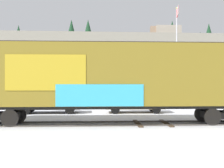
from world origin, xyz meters
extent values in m
plane|color=silver|center=(0.00, 0.00, 0.00)|extent=(260.00, 260.00, 0.00)
cube|color=#4C4742|center=(-1.20, -0.72, 0.04)|extent=(59.99, 1.17, 0.08)
cube|color=#4C4742|center=(-1.18, 0.72, 0.04)|extent=(59.99, 1.17, 0.08)
cube|color=#423323|center=(1.83, -0.05, 0.04)|extent=(0.28, 2.50, 0.07)
cube|color=#423323|center=(0.23, -0.03, 0.04)|extent=(0.28, 2.50, 0.07)
cube|color=olive|center=(-1.19, 0.00, 2.71)|extent=(17.95, 3.21, 3.23)
cube|color=#2D2823|center=(-1.19, 0.00, 4.44)|extent=(17.01, 0.70, 0.24)
cube|color=#B2931E|center=(-4.56, -1.40, 2.79)|extent=(3.94, 0.10, 1.77)
cube|color=#33A5CC|center=(-1.90, -1.45, 1.66)|extent=(4.37, 0.11, 1.10)
cube|color=black|center=(-1.19, 0.00, 0.99)|extent=(17.57, 1.90, 0.20)
cylinder|color=black|center=(-6.54, -0.62, 0.46)|extent=(0.92, 0.14, 0.92)
cylinder|color=black|center=(-6.51, 0.82, 0.46)|extent=(0.92, 0.14, 0.92)
cube|color=black|center=(5.00, -0.11, 0.51)|extent=(2.12, 1.34, 0.36)
cylinder|color=black|center=(4.13, -0.82, 0.46)|extent=(0.92, 0.14, 0.92)
cylinder|color=black|center=(4.16, 0.62, 0.46)|extent=(0.92, 0.14, 0.92)
cylinder|color=silver|center=(5.79, 10.66, 4.76)|extent=(0.12, 0.12, 9.52)
sphere|color=#D8CC66|center=(5.79, 10.66, 9.60)|extent=(0.18, 0.18, 0.18)
cube|color=red|center=(5.62, 9.83, 9.02)|extent=(0.35, 1.56, 0.79)
cube|color=white|center=(5.54, 9.44, 9.02)|extent=(0.20, 0.78, 0.79)
cube|color=gray|center=(0.00, 62.98, 6.64)|extent=(127.87, 43.40, 13.29)
cube|color=#9E9384|center=(15.76, 49.96, 14.87)|extent=(6.20, 4.15, 3.17)
cube|color=#8C725B|center=(14.27, 49.96, 14.80)|extent=(5.87, 4.01, 3.03)
cone|color=#193D23|center=(16.66, 48.72, 15.46)|extent=(2.17, 2.17, 4.34)
cone|color=#193D23|center=(-7.97, 51.90, 15.78)|extent=(2.49, 2.49, 4.98)
cone|color=#193D23|center=(-3.72, 47.59, 15.31)|extent=(2.03, 2.03, 4.05)
cone|color=#193D23|center=(26.24, 55.12, 14.82)|extent=(1.53, 1.53, 3.07)
cone|color=#193D23|center=(-20.61, 50.94, 14.92)|extent=(1.63, 1.63, 3.25)
cone|color=#193D23|center=(26.17, 49.53, 15.33)|extent=(2.04, 2.04, 4.07)
cube|color=black|center=(-5.60, 5.93, 0.69)|extent=(4.66, 1.82, 0.74)
cube|color=#2D333D|center=(-5.66, 5.92, 1.34)|extent=(2.10, 1.62, 0.57)
cylinder|color=black|center=(-4.03, 6.78, 0.32)|extent=(0.64, 0.23, 0.64)
cylinder|color=black|center=(-4.01, 5.09, 0.32)|extent=(0.64, 0.23, 0.64)
cylinder|color=black|center=(-7.18, 6.76, 0.32)|extent=(0.64, 0.23, 0.64)
cylinder|color=black|center=(-7.17, 5.07, 0.32)|extent=(0.64, 0.23, 0.64)
cube|color=#9E8966|center=(0.93, 5.79, 0.71)|extent=(4.57, 1.88, 0.77)
cube|color=#2D333D|center=(0.63, 5.80, 1.40)|extent=(2.12, 1.63, 0.61)
cylinder|color=black|center=(2.49, 6.57, 0.32)|extent=(0.65, 0.24, 0.64)
cylinder|color=black|center=(2.44, 4.91, 0.32)|extent=(0.65, 0.24, 0.64)
cylinder|color=black|center=(-0.58, 6.67, 0.32)|extent=(0.65, 0.24, 0.64)
cylinder|color=black|center=(-0.64, 5.01, 0.32)|extent=(0.65, 0.24, 0.64)
camera|label=1|loc=(-2.16, -14.59, 2.22)|focal=42.51mm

